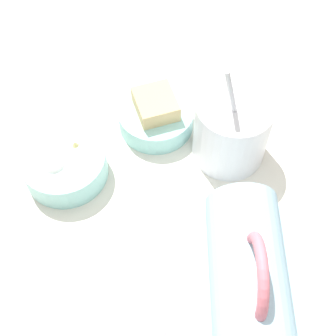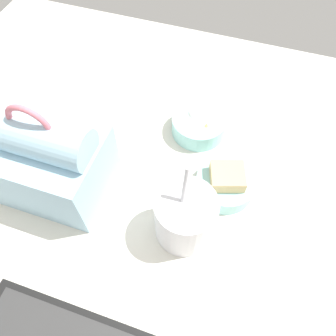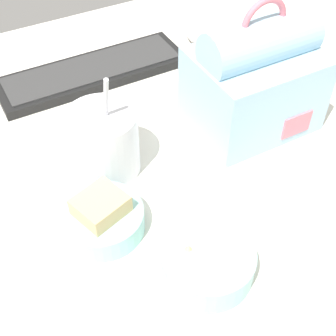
# 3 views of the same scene
# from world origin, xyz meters

# --- Properties ---
(desk_surface) EXTENTS (1.40, 1.10, 0.02)m
(desk_surface) POSITION_xyz_m (0.00, 0.00, 0.01)
(desk_surface) COLOR silver
(desk_surface) RESTS_ON ground
(lunch_bag) EXTENTS (0.20, 0.16, 0.23)m
(lunch_bag) POSITION_xyz_m (0.23, 0.04, 0.11)
(lunch_bag) COLOR #9EC6DB
(lunch_bag) RESTS_ON desk_surface
(soup_cup) EXTENTS (0.11, 0.11, 0.18)m
(soup_cup) POSITION_xyz_m (-0.04, 0.05, 0.08)
(soup_cup) COLOR silver
(soup_cup) RESTS_ON desk_surface
(bento_bowl_sandwich) EXTENTS (0.12, 0.12, 0.06)m
(bento_bowl_sandwich) POSITION_xyz_m (-0.09, -0.06, 0.04)
(bento_bowl_sandwich) COLOR #93D1CC
(bento_bowl_sandwich) RESTS_ON desk_surface
(bento_bowl_snacks) EXTENTS (0.12, 0.12, 0.05)m
(bento_bowl_snacks) POSITION_xyz_m (-0.00, -0.19, 0.04)
(bento_bowl_snacks) COLOR #93D1CC
(bento_bowl_snacks) RESTS_ON desk_surface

